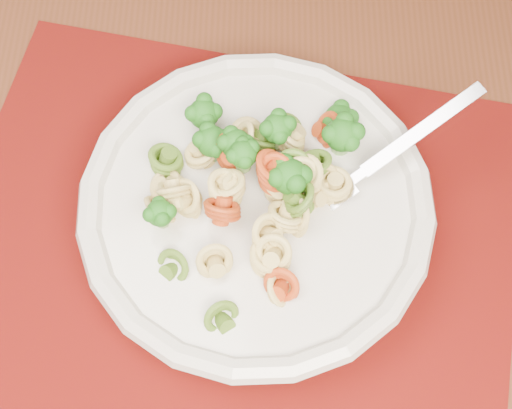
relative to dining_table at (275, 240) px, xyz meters
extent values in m
cube|color=#4C2515|center=(0.00, 0.00, 0.10)|extent=(1.42, 1.07, 0.04)
cube|color=#4E0E03|center=(-0.05, -0.04, 0.12)|extent=(0.57, 0.51, 0.00)
cylinder|color=beige|center=(-0.03, -0.03, 0.13)|extent=(0.12, 0.12, 0.01)
cylinder|color=beige|center=(-0.03, -0.03, 0.15)|extent=(0.26, 0.26, 0.03)
torus|color=beige|center=(-0.03, -0.03, 0.16)|extent=(0.28, 0.28, 0.02)
camera|label=1|loc=(-0.07, -0.25, 0.67)|focal=50.00mm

